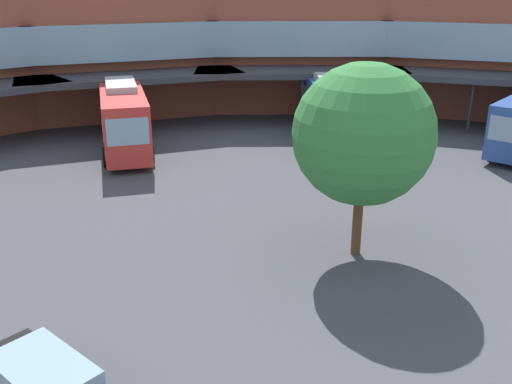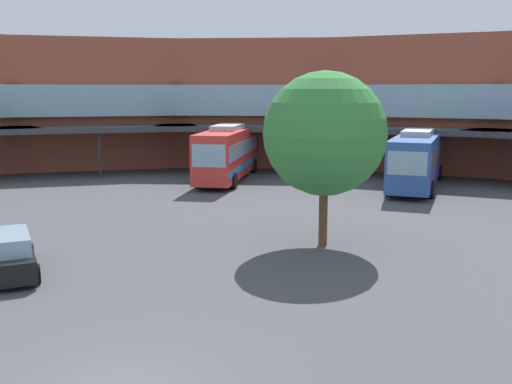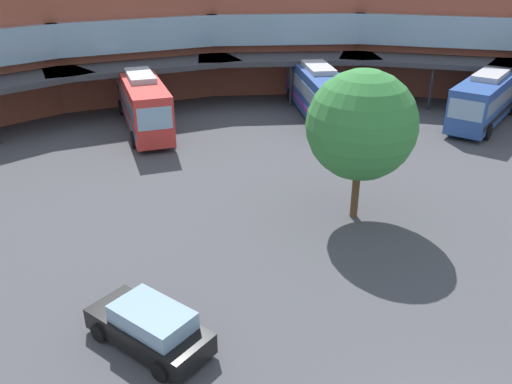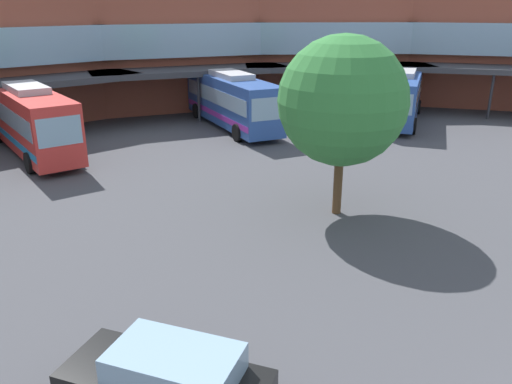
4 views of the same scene
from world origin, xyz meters
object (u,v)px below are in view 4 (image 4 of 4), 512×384
Objects in this scene: bus_1 at (232,100)px; parked_car at (168,381)px; plaza_tree at (343,101)px; bus_2 at (400,96)px; bus_4 at (31,119)px.

parked_car is (-17.86, -20.06, -1.19)m from bus_1.
parked_car is at bearing -156.45° from plaza_tree.
plaza_tree reaches higher than parked_car.
bus_2 is at bearing 72.17° from bus_1.
parked_car is 12.80m from plaza_tree.
bus_1 is at bearing 66.24° from plaza_tree.
bus_4 is 1.59× the size of plaza_tree.
bus_2 is 1.42× the size of plaza_tree.
bus_1 is 26.89m from parked_car.
bus_2 is 0.89× the size of bus_4.
bus_1 is 1.64× the size of plaza_tree.
bus_2 is at bearing 73.60° from bus_4.
plaza_tree is (11.18, 4.87, 3.89)m from parked_car.
bus_1 is at bearing 85.22° from bus_4.
parked_car is at bearing -7.59° from bus_4.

